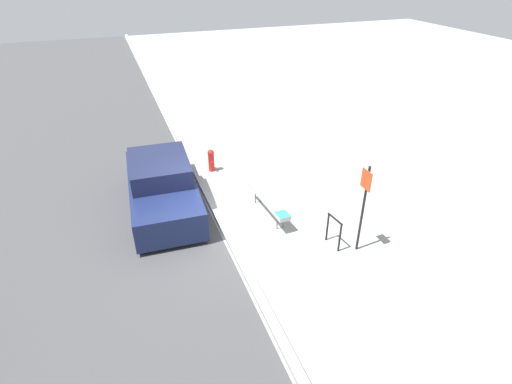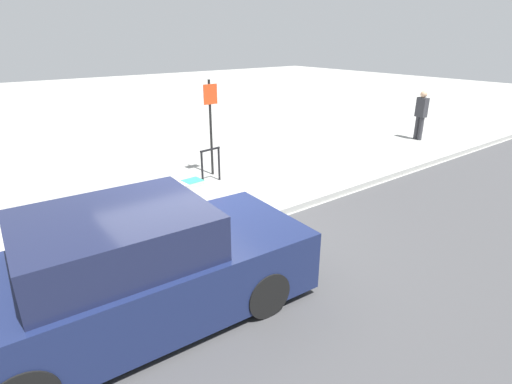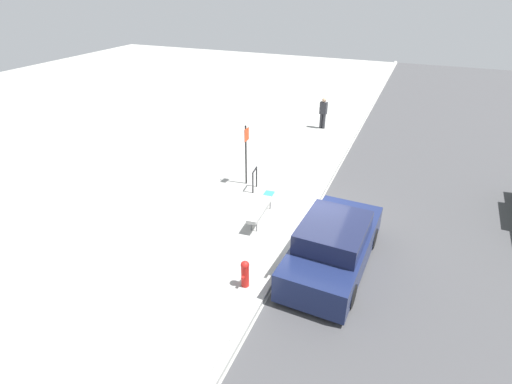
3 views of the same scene
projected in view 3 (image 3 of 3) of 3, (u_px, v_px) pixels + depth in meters
ground_plane at (302, 228)px, 12.54m from camera, size 60.00×60.00×0.00m
road_strip at (485, 268)px, 10.79m from camera, size 60.00×10.00×0.01m
curb at (302, 226)px, 12.51m from camera, size 60.00×0.20×0.13m
bench at (261, 207)px, 12.77m from camera, size 2.04×0.46×0.53m
bike_rack at (255, 177)px, 14.55m from camera, size 0.55×0.12×0.83m
sign_post at (246, 150)px, 14.58m from camera, size 0.36×0.08×2.30m
fire_hydrant at (245, 273)px, 9.99m from camera, size 0.36×0.22×0.77m
pedestrian at (323, 112)px, 20.44m from camera, size 0.27×0.39×1.59m
parked_car_near at (333, 246)px, 10.58m from camera, size 4.32×1.98×1.45m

